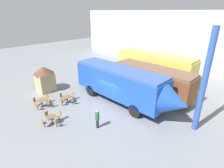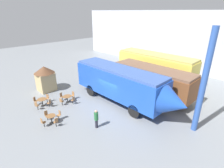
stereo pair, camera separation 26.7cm
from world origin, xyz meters
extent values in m
plane|color=gray|center=(0.00, 0.00, 0.00)|extent=(80.00, 80.00, 0.00)
cube|color=#B2B7C1|center=(0.00, 15.52, 4.50)|extent=(44.00, 0.15, 9.00)
cube|color=#E0C64C|center=(-0.36, 8.45, 2.12)|extent=(10.45, 2.75, 2.80)
cube|color=tan|center=(-0.36, 8.45, 3.64)|extent=(10.24, 2.53, 0.24)
cylinder|color=black|center=(2.78, 7.13, 0.55)|extent=(1.10, 0.12, 1.10)
cylinder|color=black|center=(2.78, 9.76, 0.55)|extent=(1.10, 0.12, 1.10)
cylinder|color=black|center=(-3.49, 7.13, 0.55)|extent=(1.10, 0.12, 1.10)
cylinder|color=black|center=(-3.49, 9.76, 0.55)|extent=(1.10, 0.12, 1.10)
cube|color=brown|center=(1.83, 4.47, 1.88)|extent=(9.06, 2.78, 2.32)
cube|color=brown|center=(1.83, 4.47, 3.16)|extent=(8.88, 2.56, 0.24)
cylinder|color=black|center=(4.55, 3.14, 0.55)|extent=(1.11, 0.12, 1.11)
cylinder|color=black|center=(4.55, 5.80, 0.55)|extent=(1.11, 0.12, 1.11)
cylinder|color=black|center=(-0.88, 3.14, 0.55)|extent=(1.11, 0.12, 1.11)
cylinder|color=black|center=(-0.88, 5.80, 0.55)|extent=(1.11, 0.12, 1.11)
cube|color=blue|center=(0.15, 0.87, 2.12)|extent=(10.30, 2.70, 2.62)
cone|color=blue|center=(6.30, 0.87, 2.12)|extent=(2.00, 2.49, 2.49)
cube|color=#3A579D|center=(0.15, 0.87, 3.55)|extent=(10.09, 2.48, 0.24)
cylinder|color=black|center=(3.24, -0.42, 0.62)|extent=(1.24, 0.12, 1.24)
cylinder|color=black|center=(3.24, 2.16, 0.62)|extent=(1.24, 0.12, 1.24)
cylinder|color=black|center=(-2.94, -0.42, 0.62)|extent=(1.24, 0.12, 1.24)
cylinder|color=black|center=(-2.94, 2.16, 0.62)|extent=(1.24, 0.12, 1.24)
cylinder|color=black|center=(-4.47, -5.30, 0.01)|extent=(0.44, 0.44, 0.02)
cylinder|color=black|center=(-4.47, -5.30, 0.37)|extent=(0.08, 0.08, 0.71)
cylinder|color=brown|center=(-4.47, -5.30, 0.74)|extent=(0.90, 0.90, 0.03)
cylinder|color=black|center=(-3.38, -3.11, 0.01)|extent=(0.44, 0.44, 0.02)
cylinder|color=black|center=(-3.38, -3.11, 0.35)|extent=(0.08, 0.08, 0.66)
cylinder|color=brown|center=(-3.38, -3.11, 0.70)|extent=(0.90, 0.90, 0.03)
cylinder|color=black|center=(-1.08, -6.06, 0.01)|extent=(0.44, 0.44, 0.02)
cylinder|color=black|center=(-1.08, -6.06, 0.37)|extent=(0.08, 0.08, 0.69)
cylinder|color=brown|center=(-1.08, -6.06, 0.73)|extent=(0.77, 0.77, 0.03)
cylinder|color=black|center=(-3.81, -4.94, 0.21)|extent=(0.06, 0.06, 0.42)
cylinder|color=olive|center=(-3.81, -4.94, 0.43)|extent=(0.36, 0.36, 0.03)
cube|color=olive|center=(-3.68, -4.87, 0.66)|extent=(0.17, 0.27, 0.42)
cylinder|color=black|center=(-4.83, -4.65, 0.21)|extent=(0.06, 0.06, 0.42)
cylinder|color=olive|center=(-4.83, -4.65, 0.43)|extent=(0.36, 0.36, 0.03)
cube|color=olive|center=(-4.90, -4.51, 0.66)|extent=(0.27, 0.17, 0.42)
cylinder|color=black|center=(-5.12, -5.67, 0.21)|extent=(0.06, 0.06, 0.42)
cylinder|color=olive|center=(-5.12, -5.67, 0.43)|extent=(0.36, 0.36, 0.03)
cube|color=olive|center=(-5.26, -5.74, 0.66)|extent=(0.17, 0.27, 0.42)
cylinder|color=black|center=(-4.11, -5.96, 0.21)|extent=(0.06, 0.06, 0.42)
cylinder|color=olive|center=(-4.11, -5.96, 0.43)|extent=(0.36, 0.36, 0.03)
cube|color=olive|center=(-4.03, -6.09, 0.66)|extent=(0.27, 0.17, 0.42)
cylinder|color=black|center=(-3.19, -3.84, 0.21)|extent=(0.06, 0.06, 0.42)
cylinder|color=olive|center=(-3.19, -3.84, 0.43)|extent=(0.36, 0.36, 0.03)
cube|color=olive|center=(-3.15, -3.99, 0.66)|extent=(0.29, 0.11, 0.42)
cylinder|color=black|center=(-2.65, -2.93, 0.21)|extent=(0.06, 0.06, 0.42)
cylinder|color=olive|center=(-2.65, -2.93, 0.43)|extent=(0.36, 0.36, 0.03)
cube|color=olive|center=(-2.50, -2.89, 0.66)|extent=(0.11, 0.29, 0.42)
cylinder|color=black|center=(-3.56, -2.39, 0.21)|extent=(0.06, 0.06, 0.42)
cylinder|color=olive|center=(-3.56, -2.39, 0.43)|extent=(0.36, 0.36, 0.03)
cube|color=olive|center=(-3.60, -2.24, 0.66)|extent=(0.29, 0.11, 0.42)
cylinder|color=black|center=(-4.10, -3.30, 0.21)|extent=(0.06, 0.06, 0.42)
cylinder|color=olive|center=(-4.10, -3.30, 0.43)|extent=(0.36, 0.36, 0.03)
cube|color=olive|center=(-4.25, -3.33, 0.66)|extent=(0.11, 0.29, 0.42)
cylinder|color=black|center=(-1.12, -5.37, 0.21)|extent=(0.06, 0.06, 0.42)
cylinder|color=olive|center=(-1.12, -5.37, 0.43)|extent=(0.36, 0.36, 0.03)
cube|color=olive|center=(-1.13, -5.22, 0.66)|extent=(0.29, 0.06, 0.42)
cylinder|color=black|center=(-1.76, -6.10, 0.21)|extent=(0.06, 0.06, 0.42)
cylinder|color=olive|center=(-1.76, -6.10, 0.43)|extent=(0.36, 0.36, 0.03)
cube|color=olive|center=(-1.92, -6.11, 0.66)|extent=(0.06, 0.29, 0.42)
cylinder|color=black|center=(-1.04, -6.74, 0.21)|extent=(0.06, 0.06, 0.42)
cylinder|color=olive|center=(-1.04, -6.74, 0.43)|extent=(0.36, 0.36, 0.03)
cube|color=olive|center=(-1.03, -6.89, 0.66)|extent=(0.29, 0.06, 0.42)
cylinder|color=black|center=(-0.40, -6.02, 0.21)|extent=(0.06, 0.06, 0.42)
cylinder|color=olive|center=(-0.40, -6.02, 0.43)|extent=(0.36, 0.36, 0.03)
cube|color=olive|center=(-0.24, -6.01, 0.66)|extent=(0.06, 0.29, 0.42)
cylinder|color=#262633|center=(2.06, -3.72, 0.38)|extent=(0.24, 0.24, 0.75)
cylinder|color=#266638|center=(2.06, -3.72, 1.08)|extent=(0.34, 0.34, 0.67)
sphere|color=tan|center=(2.06, -3.72, 1.53)|extent=(0.22, 0.22, 0.22)
cube|color=tan|center=(-7.78, -3.26, 1.10)|extent=(1.80, 1.80, 2.20)
cone|color=brown|center=(-7.78, -3.26, 2.60)|extent=(2.34, 2.34, 0.80)
cylinder|color=#2D519E|center=(7.78, 1.71, 4.00)|extent=(0.44, 0.44, 8.00)
camera|label=1|loc=(11.21, -11.35, 8.84)|focal=28.00mm
camera|label=2|loc=(11.40, -11.17, 8.84)|focal=28.00mm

